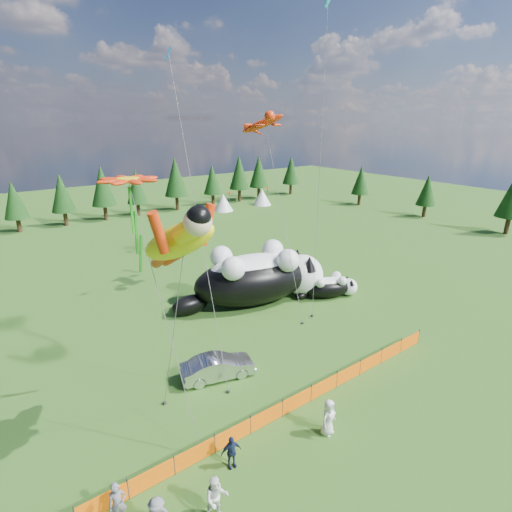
# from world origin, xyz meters

# --- Properties ---
(ground) EXTENTS (160.00, 160.00, 0.00)m
(ground) POSITION_xyz_m (0.00, 0.00, 0.00)
(ground) COLOR #163C0A
(ground) RESTS_ON ground
(safety_fence) EXTENTS (22.06, 0.06, 1.10)m
(safety_fence) POSITION_xyz_m (0.00, -3.00, 0.50)
(safety_fence) COLOR #262626
(safety_fence) RESTS_ON ground
(tree_line) EXTENTS (90.00, 4.00, 8.00)m
(tree_line) POSITION_xyz_m (0.00, 45.00, 4.00)
(tree_line) COLOR black
(tree_line) RESTS_ON ground
(festival_tents) EXTENTS (50.00, 3.20, 2.80)m
(festival_tents) POSITION_xyz_m (11.00, 40.00, 1.40)
(festival_tents) COLOR white
(festival_tents) RESTS_ON ground
(cat_large) EXTENTS (13.08, 6.81, 4.78)m
(cat_large) POSITION_xyz_m (6.23, 8.72, 2.27)
(cat_large) COLOR black
(cat_large) RESTS_ON ground
(cat_small) EXTENTS (5.28, 3.48, 2.01)m
(cat_small) POSITION_xyz_m (11.69, 5.89, 0.96)
(cat_small) COLOR black
(cat_small) RESTS_ON ground
(car) EXTENTS (4.57, 2.59, 1.42)m
(car) POSITION_xyz_m (-1.93, 1.79, 0.71)
(car) COLOR silver
(car) RESTS_ON ground
(spectator_a) EXTENTS (0.74, 0.54, 1.86)m
(spectator_a) POSITION_xyz_m (-9.61, -3.73, 0.93)
(spectator_a) COLOR slate
(spectator_a) RESTS_ON ground
(spectator_b) EXTENTS (1.08, 0.85, 1.94)m
(spectator_b) POSITION_xyz_m (-6.52, -5.73, 0.97)
(spectator_b) COLOR silver
(spectator_b) RESTS_ON ground
(spectator_c) EXTENTS (1.01, 0.66, 1.59)m
(spectator_c) POSITION_xyz_m (-4.78, -4.06, 0.79)
(spectator_c) COLOR #16203C
(spectator_c) RESTS_ON ground
(spectator_e) EXTENTS (1.03, 0.79, 1.89)m
(spectator_e) POSITION_xyz_m (0.07, -5.17, 0.95)
(spectator_e) COLOR silver
(spectator_e) RESTS_ON ground
(superhero_kite) EXTENTS (5.57, 5.74, 11.86)m
(superhero_kite) POSITION_xyz_m (-5.22, -1.02, 9.75)
(superhero_kite) COLOR yellow
(superhero_kite) RESTS_ON ground
(gecko_kite) EXTENTS (5.41, 12.08, 16.73)m
(gecko_kite) POSITION_xyz_m (9.28, 12.45, 14.11)
(gecko_kite) COLOR red
(gecko_kite) RESTS_ON ground
(flower_kite) EXTENTS (3.74, 7.31, 12.91)m
(flower_kite) POSITION_xyz_m (-5.82, 2.61, 11.72)
(flower_kite) COLOR red
(flower_kite) RESTS_ON ground
(diamond_kite_a) EXTENTS (1.48, 7.90, 19.36)m
(diamond_kite_a) POSITION_xyz_m (-1.18, 7.14, 16.91)
(diamond_kite_a) COLOR #0B51AC
(diamond_kite_a) RESTS_ON ground
(diamond_kite_b) EXTENTS (4.07, 3.90, 23.34)m
(diamond_kite_b) POSITION_xyz_m (11.17, 7.38, 21.38)
(diamond_kite_b) COLOR #0D909F
(diamond_kite_b) RESTS_ON ground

